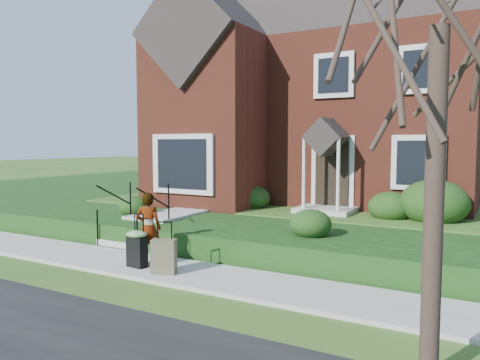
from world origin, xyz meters
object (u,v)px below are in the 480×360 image
Objects in this scene: front_steps at (144,226)px; woman at (148,228)px; suitcase_olive at (164,256)px; suitcase_black at (137,246)px.

front_steps is 2.38m from woman.
front_steps reaches higher than suitcase_olive.
front_steps is at bearing -66.93° from woman.
woman reaches higher than front_steps.
woman is at bearing 94.17° from suitcase_black.
suitcase_olive is at bearing -42.39° from front_steps.
front_steps is 1.33× the size of woman.
woman is 1.37× the size of suitcase_black.
suitcase_olive is at bearing -3.06° from suitcase_black.
suitcase_olive is (2.39, -2.19, -0.05)m from front_steps.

